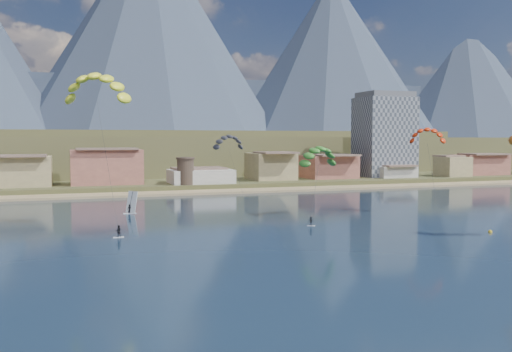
# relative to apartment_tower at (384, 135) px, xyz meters

# --- Properties ---
(ground) EXTENTS (2400.00, 2400.00, 0.00)m
(ground) POSITION_rel_apartment_tower_xyz_m (-85.00, -128.00, -17.82)
(ground) COLOR black
(ground) RESTS_ON ground
(beach) EXTENTS (2200.00, 12.00, 0.90)m
(beach) POSITION_rel_apartment_tower_xyz_m (-85.00, -22.00, -17.57)
(beach) COLOR tan
(beach) RESTS_ON ground
(land) EXTENTS (2200.00, 900.00, 4.00)m
(land) POSITION_rel_apartment_tower_xyz_m (-85.00, 432.00, -17.82)
(land) COLOR brown
(land) RESTS_ON ground
(foothills) EXTENTS (940.00, 210.00, 18.00)m
(foothills) POSITION_rel_apartment_tower_xyz_m (-62.61, 104.47, -8.74)
(foothills) COLOR brown
(foothills) RESTS_ON ground
(mountain_ridge) EXTENTS (2060.00, 480.00, 400.00)m
(mountain_ridge) POSITION_rel_apartment_tower_xyz_m (-99.60, 695.65, 132.49)
(mountain_ridge) COLOR #303B51
(mountain_ridge) RESTS_ON ground
(town) EXTENTS (400.00, 24.00, 12.00)m
(town) POSITION_rel_apartment_tower_xyz_m (-125.00, -6.00, -9.82)
(town) COLOR beige
(town) RESTS_ON ground
(apartment_tower) EXTENTS (20.00, 16.00, 32.00)m
(apartment_tower) POSITION_rel_apartment_tower_xyz_m (0.00, 0.00, 0.00)
(apartment_tower) COLOR gray
(apartment_tower) RESTS_ON ground
(watchtower) EXTENTS (5.82, 5.82, 8.60)m
(watchtower) POSITION_rel_apartment_tower_xyz_m (-80.00, -14.00, -11.45)
(watchtower) COLOR #47382D
(watchtower) RESTS_ON ground
(kitesurfer_yellow) EXTENTS (14.08, 21.03, 30.95)m
(kitesurfer_yellow) POSITION_rel_apartment_tower_xyz_m (-109.53, -76.14, 8.65)
(kitesurfer_yellow) COLOR silver
(kitesurfer_yellow) RESTS_ON ground
(kitesurfer_green) EXTENTS (13.24, 16.27, 18.30)m
(kitesurfer_green) POSITION_rel_apartment_tower_xyz_m (-65.00, -78.30, -4.68)
(kitesurfer_green) COLOR silver
(kitesurfer_green) RESTS_ON ground
(distant_kite_dark) EXTENTS (8.96, 6.55, 18.88)m
(distant_kite_dark) POSITION_rel_apartment_tower_xyz_m (-76.72, -50.92, -1.75)
(distant_kite_dark) COLOR #262626
(distant_kite_dark) RESTS_ON ground
(distant_kite_orange) EXTENTS (7.99, 7.90, 20.19)m
(distant_kite_orange) POSITION_rel_apartment_tower_xyz_m (-39.84, -80.93, -0.25)
(distant_kite_orange) COLOR #262626
(distant_kite_orange) RESTS_ON ground
(windsurfer) EXTENTS (2.74, 2.97, 4.87)m
(windsurfer) POSITION_rel_apartment_tower_xyz_m (-102.17, -61.87, -16.27)
(windsurfer) COLOR silver
(windsurfer) RESTS_ON ground
(buoy) EXTENTS (0.68, 0.68, 0.68)m
(buoy) POSITION_rel_apartment_tower_xyz_m (-45.75, -107.23, -17.70)
(buoy) COLOR yellow
(buoy) RESTS_ON ground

